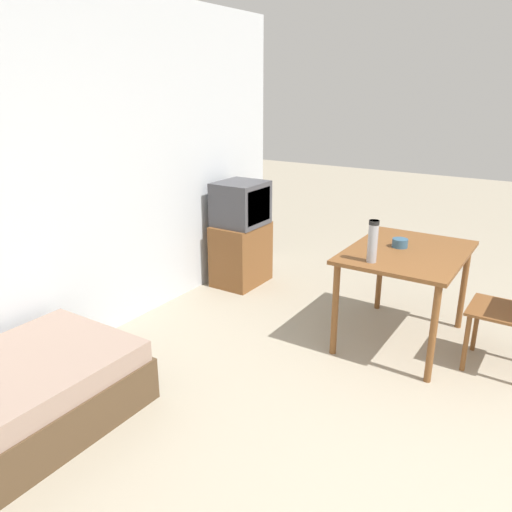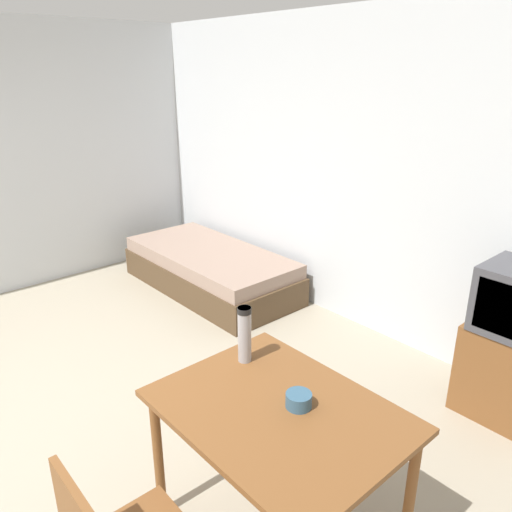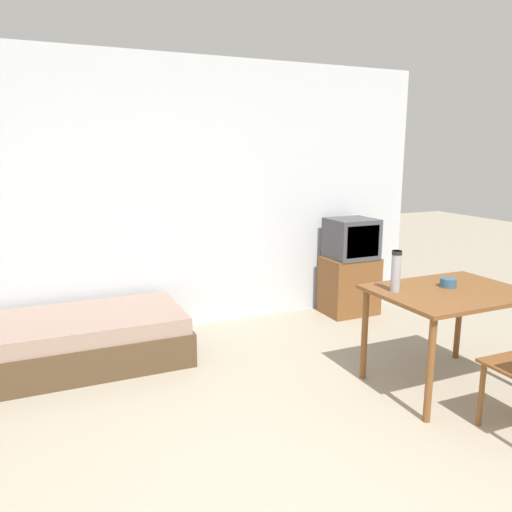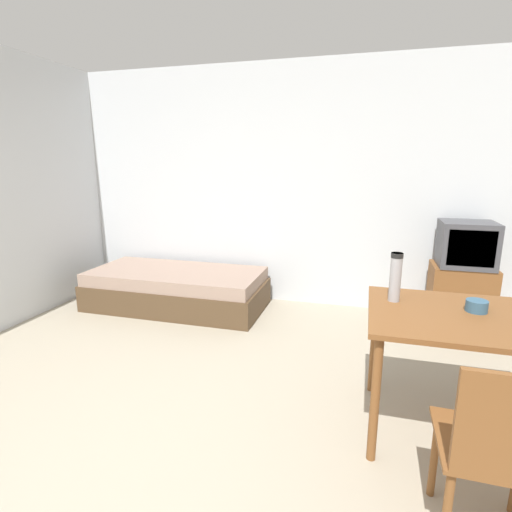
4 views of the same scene
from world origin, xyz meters
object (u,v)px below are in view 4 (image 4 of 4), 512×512
(thermos_flask, at_px, (396,275))
(mate_bowl, at_px, (477,306))
(tv, at_px, (462,277))
(daybed, at_px, (177,289))
(dining_table, at_px, (468,331))
(wooden_chair, at_px, (500,450))

(thermos_flask, xyz_separation_m, mate_bowl, (0.46, -0.06, -0.13))
(tv, xyz_separation_m, thermos_flask, (-0.75, -1.66, 0.42))
(daybed, bearing_deg, dining_table, -30.52)
(daybed, height_order, tv, tv)
(tv, height_order, mate_bowl, tv)
(tv, bearing_deg, daybed, -175.51)
(daybed, height_order, wooden_chair, wooden_chair)
(tv, bearing_deg, dining_table, -100.67)
(daybed, xyz_separation_m, thermos_flask, (2.25, -1.42, 0.73))
(daybed, bearing_deg, thermos_flask, -32.34)
(dining_table, xyz_separation_m, mate_bowl, (0.05, 0.08, 0.13))
(mate_bowl, bearing_deg, thermos_flask, 171.95)
(dining_table, distance_m, thermos_flask, 0.51)
(tv, height_order, thermos_flask, thermos_flask)
(tv, xyz_separation_m, wooden_chair, (-0.37, -2.62, -0.01))
(wooden_chair, distance_m, mate_bowl, 0.94)
(daybed, distance_m, mate_bowl, 3.14)
(dining_table, bearing_deg, daybed, 149.48)
(dining_table, bearing_deg, mate_bowl, 57.94)
(tv, relative_size, wooden_chair, 1.20)
(tv, distance_m, thermos_flask, 1.86)
(mate_bowl, bearing_deg, wooden_chair, -95.35)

